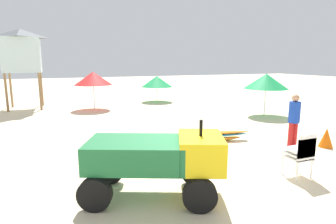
# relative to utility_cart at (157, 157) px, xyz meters

# --- Properties ---
(ground) EXTENTS (80.00, 80.00, 0.00)m
(ground) POSITION_rel_utility_cart_xyz_m (1.41, 0.63, -0.78)
(ground) COLOR beige
(utility_cart) EXTENTS (2.81, 2.12, 1.50)m
(utility_cart) POSITION_rel_utility_cart_xyz_m (0.00, 0.00, 0.00)
(utility_cart) COLOR #1E6B38
(utility_cart) RESTS_ON ground
(stacked_plastic_chairs) EXTENTS (0.48, 0.48, 1.02)m
(stacked_plastic_chairs) POSITION_rel_utility_cart_xyz_m (3.22, -0.37, -0.18)
(stacked_plastic_chairs) COLOR white
(stacked_plastic_chairs) RESTS_ON ground
(surfboard_pile) EXTENTS (2.52, 0.80, 0.32)m
(surfboard_pile) POSITION_rel_utility_cart_xyz_m (2.88, 2.75, -0.62)
(surfboard_pile) COLOR yellow
(surfboard_pile) RESTS_ON ground
(lifeguard_near_left) EXTENTS (0.32, 0.32, 1.61)m
(lifeguard_near_left) POSITION_rel_utility_cart_xyz_m (4.71, 1.32, 0.14)
(lifeguard_near_left) COLOR red
(lifeguard_near_left) RESTS_ON ground
(lifeguard_tower) EXTENTS (1.98, 1.98, 4.21)m
(lifeguard_tower) POSITION_rel_utility_cart_xyz_m (-3.32, 12.06, 2.31)
(lifeguard_tower) COLOR olive
(lifeguard_tower) RESTS_ON ground
(beach_umbrella_left) EXTENTS (1.97, 1.97, 1.62)m
(beach_umbrella_left) POSITION_rel_utility_cart_xyz_m (4.22, 11.97, 0.49)
(beach_umbrella_left) COLOR beige
(beach_umbrella_left) RESTS_ON ground
(beach_umbrella_mid) EXTENTS (2.02, 2.02, 1.98)m
(beach_umbrella_mid) POSITION_rel_utility_cart_xyz_m (7.46, 5.72, 0.84)
(beach_umbrella_mid) COLOR beige
(beach_umbrella_mid) RESTS_ON ground
(beach_umbrella_far) EXTENTS (1.99, 1.99, 2.00)m
(beach_umbrella_far) POSITION_rel_utility_cart_xyz_m (0.12, 10.56, 0.86)
(beach_umbrella_far) COLOR beige
(beach_umbrella_far) RESTS_ON ground
(traffic_cone_near) EXTENTS (0.41, 0.41, 0.58)m
(traffic_cone_near) POSITION_rel_utility_cart_xyz_m (5.74, 1.03, -0.49)
(traffic_cone_near) COLOR orange
(traffic_cone_near) RESTS_ON ground
(cooler_box) EXTENTS (0.60, 0.35, 0.33)m
(cooler_box) POSITION_rel_utility_cart_xyz_m (0.59, 2.38, -0.62)
(cooler_box) COLOR white
(cooler_box) RESTS_ON ground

